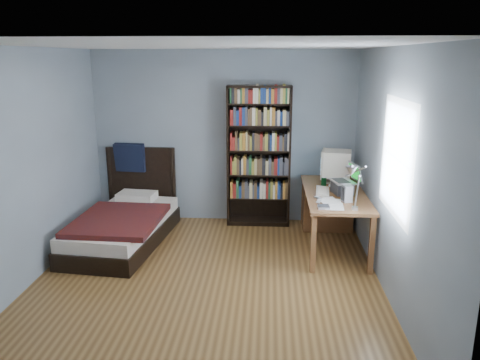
{
  "coord_description": "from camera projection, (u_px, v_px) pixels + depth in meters",
  "views": [
    {
      "loc": [
        0.66,
        -4.63,
        2.4
      ],
      "look_at": [
        0.33,
        0.65,
        1.0
      ],
      "focal_mm": 35.0,
      "sensor_mm": 36.0,
      "label": 1
    }
  ],
  "objects": [
    {
      "name": "bookshelf",
      "position": [
        259.0,
        156.0,
        6.69
      ],
      "size": [
        0.91,
        0.3,
        2.01
      ],
      "color": "black",
      "rests_on": "floor"
    },
    {
      "name": "keyboard",
      "position": [
        323.0,
        191.0,
        5.92
      ],
      "size": [
        0.21,
        0.43,
        0.04
      ],
      "primitive_type": "cube",
      "rotation": [
        0.0,
        0.07,
        -0.11
      ],
      "color": "#BBB09C",
      "rests_on": "desk"
    },
    {
      "name": "bed",
      "position": [
        125.0,
        222.0,
        6.22
      ],
      "size": [
        1.17,
        2.09,
        1.16
      ],
      "color": "black",
      "rests_on": "floor"
    },
    {
      "name": "soda_can",
      "position": [
        324.0,
        182.0,
        6.18
      ],
      "size": [
        0.07,
        0.07,
        0.12
      ],
      "primitive_type": "cylinder",
      "color": "#073A1A",
      "rests_on": "desk"
    },
    {
      "name": "phone_grey",
      "position": [
        319.0,
        201.0,
        5.52
      ],
      "size": [
        0.07,
        0.09,
        0.02
      ],
      "primitive_type": "cube",
      "rotation": [
        0.0,
        0.0,
        -0.36
      ],
      "color": "gray",
      "rests_on": "desk"
    },
    {
      "name": "mouse",
      "position": [
        331.0,
        186.0,
        6.17
      ],
      "size": [
        0.06,
        0.11,
        0.04
      ],
      "primitive_type": "ellipsoid",
      "color": "silver",
      "rests_on": "desk"
    },
    {
      "name": "phone_silver",
      "position": [
        318.0,
        198.0,
        5.65
      ],
      "size": [
        0.09,
        0.11,
        0.02
      ],
      "primitive_type": "cube",
      "rotation": [
        0.0,
        0.0,
        0.38
      ],
      "color": "silver",
      "rests_on": "desk"
    },
    {
      "name": "crt_monitor",
      "position": [
        335.0,
        164.0,
        6.34
      ],
      "size": [
        0.45,
        0.42,
        0.45
      ],
      "color": "beige",
      "rests_on": "desk"
    },
    {
      "name": "desk_lamp",
      "position": [
        352.0,
        175.0,
        4.77
      ],
      "size": [
        0.23,
        0.52,
        0.61
      ],
      "color": "#99999E",
      "rests_on": "desk"
    },
    {
      "name": "speaker",
      "position": [
        347.0,
        194.0,
        5.51
      ],
      "size": [
        0.12,
        0.12,
        0.2
      ],
      "primitive_type": "cube",
      "rotation": [
        0.0,
        0.0,
        0.3
      ],
      "color": "gray",
      "rests_on": "desk"
    },
    {
      "name": "external_drive",
      "position": [
        324.0,
        207.0,
        5.31
      ],
      "size": [
        0.13,
        0.13,
        0.03
      ],
      "primitive_type": "cube",
      "rotation": [
        0.0,
        0.0,
        0.01
      ],
      "color": "gray",
      "rests_on": "desk"
    },
    {
      "name": "laptop",
      "position": [
        344.0,
        185.0,
        5.85
      ],
      "size": [
        0.39,
        0.37,
        0.39
      ],
      "color": "#2D2D30",
      "rests_on": "desk"
    },
    {
      "name": "room",
      "position": [
        207.0,
        172.0,
        4.79
      ],
      "size": [
        4.2,
        4.24,
        2.5
      ],
      "color": "brown",
      "rests_on": "ground"
    },
    {
      "name": "desk",
      "position": [
        329.0,
        204.0,
        6.49
      ],
      "size": [
        0.75,
        1.71,
        0.73
      ],
      "color": "brown",
      "rests_on": "floor"
    }
  ]
}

